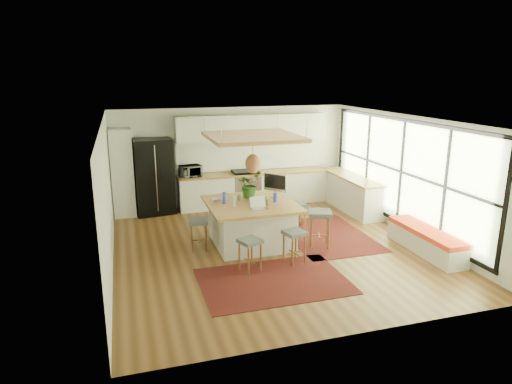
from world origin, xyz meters
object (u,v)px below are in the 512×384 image
object	(u,v)px
stool_near_right	(294,245)
stool_right_back	(296,215)
laptop	(260,203)
microwave	(191,170)
stool_left_side	(199,233)
fridge	(154,179)
island	(251,223)
monitor	(275,186)
island_plant	(249,187)
stool_near_left	(250,253)
stool_right_front	(319,231)

from	to	relation	value
stool_near_right	stool_right_back	xyz separation A→B (m)	(0.76, 1.78, 0.00)
laptop	microwave	bearing A→B (deg)	99.61
stool_left_side	laptop	distance (m)	1.46
microwave	stool_near_right	bearing A→B (deg)	-85.45
fridge	island	distance (m)	3.45
stool_right_back	monitor	xyz separation A→B (m)	(-0.65, -0.31, 0.83)
stool_near_right	island_plant	xyz separation A→B (m)	(-0.44, 1.65, 0.80)
stool_near_left	stool_left_side	bearing A→B (deg)	118.48
microwave	stool_right_front	bearing A→B (deg)	-71.60
stool_near_right	stool_right_back	bearing A→B (deg)	66.95
stool_near_right	stool_right_front	bearing A→B (deg)	37.34
stool_near_right	island_plant	world-z (taller)	island_plant
stool_right_front	stool_near_left	bearing A→B (deg)	-156.30
island	island_plant	world-z (taller)	island_plant
fridge	laptop	world-z (taller)	fridge
stool_near_right	stool_right_front	distance (m)	1.03
stool_near_left	monitor	distance (m)	2.10
stool_right_front	monitor	bearing A→B (deg)	129.62
fridge	island	xyz separation A→B (m)	(1.81, -2.90, -0.46)
fridge	stool_right_back	world-z (taller)	fridge
island	stool_right_front	world-z (taller)	island
stool_right_front	monitor	world-z (taller)	monitor
fridge	island	size ratio (longest dim) A/B	1.07
fridge	stool_near_left	distance (m)	4.49
stool_near_left	island_plant	world-z (taller)	island_plant
island	stool_near_right	size ratio (longest dim) A/B	2.85
laptop	stool_near_right	bearing A→B (deg)	-60.37
laptop	island_plant	world-z (taller)	island_plant
island	microwave	distance (m)	3.06
island	stool_near_left	bearing A→B (deg)	-106.94
stool_right_front	laptop	world-z (taller)	laptop
stool_near_right	laptop	size ratio (longest dim) A/B	1.83
monitor	stool_right_front	bearing A→B (deg)	-1.78
stool_right_front	monitor	xyz separation A→B (m)	(-0.71, 0.85, 0.83)
stool_near_left	stool_left_side	size ratio (longest dim) A/B	0.96
monitor	island	bearing A→B (deg)	-107.05
stool_near_left	stool_left_side	world-z (taller)	stool_left_side
stool_near_left	island_plant	distance (m)	2.03
stool_near_right	laptop	xyz separation A→B (m)	(-0.49, 0.70, 0.70)
fridge	microwave	size ratio (longest dim) A/B	3.63
stool_near_right	microwave	distance (m)	4.35
monitor	island_plant	world-z (taller)	monitor
island_plant	stool_near_left	bearing A→B (deg)	-105.44
stool_near_right	island	bearing A→B (deg)	113.94
island	laptop	distance (m)	0.76
fridge	stool_right_back	size ratio (longest dim) A/B	3.02
stool_left_side	island_plant	bearing A→B (deg)	20.01
stool_near_left	monitor	xyz separation A→B (m)	(1.05, 1.62, 0.83)
stool_right_back	island_plant	bearing A→B (deg)	-173.55
fridge	stool_right_front	bearing A→B (deg)	-53.52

